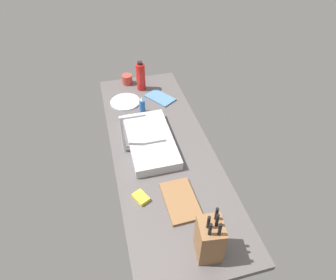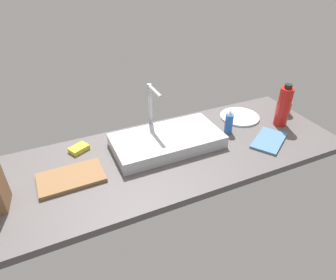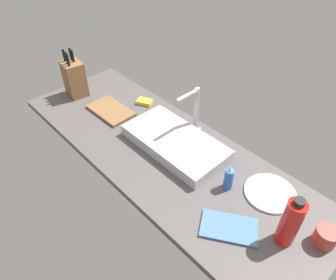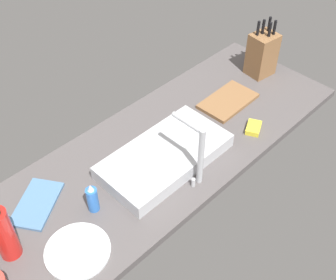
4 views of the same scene
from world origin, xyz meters
TOP-DOWN VIEW (x-y plane):
  - countertop_slab at (0.00, 0.00)cm, footprint 181.84×64.03cm
  - sink_basin at (3.54, 6.21)cm, footprint 54.89×28.41cm
  - faucet at (1.63, 21.61)cm, footprint 5.50×15.89cm
  - cutting_board at (-45.52, -0.50)cm, footprint 28.44×17.42cm
  - soap_bottle at (39.58, 4.58)cm, footprint 4.35×4.35cm
  - water_bottle at (71.45, -0.67)cm, footprint 7.28×7.28cm
  - dinner_plate at (55.22, 15.32)cm, footprint 22.97×22.97cm
  - dish_towel at (53.82, -12.30)cm, footprint 26.35×23.64cm
  - coffee_mug at (82.69, 9.29)cm, footprint 8.67×8.67cm
  - dish_sponge at (-38.38, 20.52)cm, footprint 10.73×9.36cm

SIDE VIEW (x-z plane):
  - countertop_slab at x=0.00cm, z-range 0.00..3.50cm
  - dinner_plate at x=55.22cm, z-range 3.50..4.70cm
  - dish_towel at x=53.82cm, z-range 3.50..4.70cm
  - cutting_board at x=-45.52cm, z-range 3.50..5.30cm
  - dish_sponge at x=-38.38cm, z-range 3.50..5.90cm
  - sink_basin at x=3.54cm, z-range 3.50..9.78cm
  - coffee_mug at x=82.69cm, z-range 3.50..11.35cm
  - soap_bottle at x=39.58cm, z-range 2.59..16.21cm
  - water_bottle at x=71.45cm, z-range 2.76..27.19cm
  - faucet at x=1.63cm, z-range 6.27..33.82cm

